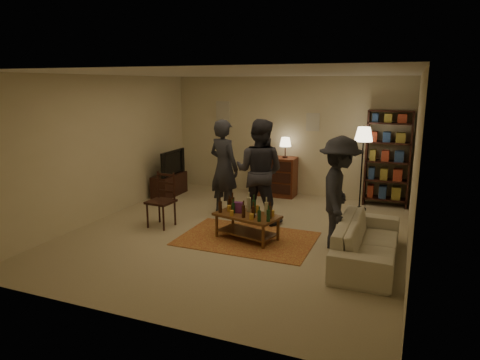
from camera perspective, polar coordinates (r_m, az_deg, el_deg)
The scene contains 13 objects.
floor at distance 7.50m, azimuth -0.31°, elevation -7.08°, with size 6.00×6.00×0.00m, color #C6B793.
room_shell at distance 10.09m, azimuth 2.71°, elevation 8.59°, with size 6.00×6.00×6.00m.
rug at distance 7.22m, azimuth 0.94°, elevation -7.81°, with size 2.20×1.50×0.01m, color maroon.
coffee_table at distance 7.10m, azimuth 0.97°, elevation -4.89°, with size 1.16×0.81×0.77m.
dining_chair at distance 7.86m, azimuth -10.26°, elevation -2.32°, with size 0.46×0.46×1.00m.
tv_stand at distance 10.01m, azimuth -9.41°, elevation 0.12°, with size 0.40×1.00×1.06m.
dresser at distance 9.89m, azimuth 4.61°, elevation 0.64°, with size 1.00×0.50×1.36m.
bookshelf at distance 9.44m, azimuth 19.09°, elevation 2.84°, with size 0.90×0.34×2.02m.
floor_lamp at distance 8.89m, azimuth 16.14°, elevation 5.14°, with size 0.36×0.36×1.70m.
sofa at distance 6.54m, azimuth 16.61°, elevation -7.83°, with size 2.08×0.81×0.61m, color beige.
person_left at distance 8.32m, azimuth -2.17°, elevation 1.64°, with size 0.69×0.45×1.88m, color #26272E.
person_right at distance 7.86m, azimuth 2.59°, elevation 1.14°, with size 0.94×0.73×1.93m, color #2A2A32.
person_by_sofa at distance 6.82m, azimuth 13.09°, elevation -1.67°, with size 1.14×0.66×1.77m, color #25262C.
Camera 1 is at (2.67, -6.53, 2.54)m, focal length 32.00 mm.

